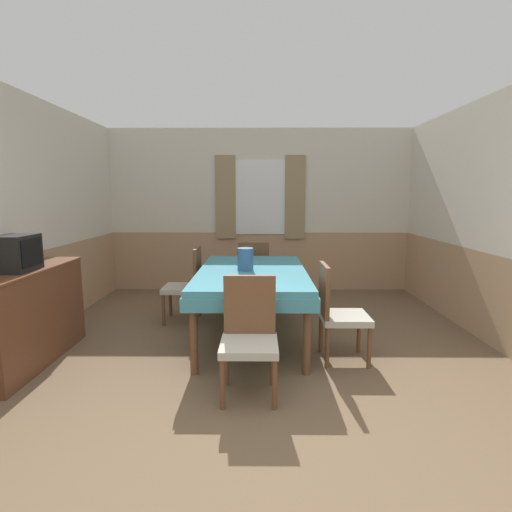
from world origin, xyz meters
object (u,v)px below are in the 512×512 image
at_px(chair_head_near, 249,333).
at_px(chair_left_far, 187,283).
at_px(chair_right_near, 337,310).
at_px(sideboard, 26,316).
at_px(dining_table, 252,279).
at_px(chair_head_window, 254,273).
at_px(vase, 245,259).
at_px(tv, 16,253).

distance_m(chair_head_near, chair_left_far, 1.99).
height_order(chair_right_near, chair_left_far, same).
bearing_deg(sideboard, dining_table, 18.39).
height_order(dining_table, sideboard, sideboard).
bearing_deg(chair_head_near, chair_head_window, -90.00).
xyz_separation_m(chair_right_near, chair_head_window, (-0.81, 1.81, 0.00)).
height_order(chair_head_window, sideboard, chair_head_window).
distance_m(chair_head_near, vase, 1.27).
distance_m(dining_table, vase, 0.23).
relative_size(dining_table, sideboard, 1.41).
relative_size(chair_head_window, tv, 2.42).
bearing_deg(chair_left_far, dining_table, -125.86).
relative_size(chair_head_near, tv, 2.42).
xyz_separation_m(chair_left_far, tv, (-1.24, -1.38, 0.57)).
bearing_deg(vase, dining_table, 21.06).
xyz_separation_m(chair_left_far, vase, (0.74, -0.61, 0.39)).
bearing_deg(vase, chair_left_far, 140.32).
relative_size(chair_right_near, chair_head_near, 1.00).
relative_size(chair_left_far, vase, 3.85).
bearing_deg(tv, vase, 21.10).
bearing_deg(chair_right_near, sideboard, -87.93).
relative_size(chair_head_near, chair_head_window, 1.00).
bearing_deg(chair_head_window, tv, -135.43).
bearing_deg(chair_left_far, tv, 137.98).
xyz_separation_m(dining_table, chair_head_window, (-0.00, 1.23, -0.17)).
distance_m(chair_right_near, sideboard, 2.89).
distance_m(sideboard, vase, 2.15).
distance_m(chair_right_near, chair_head_window, 1.99).
distance_m(chair_right_near, chair_head_near, 1.03).
bearing_deg(vase, chair_head_near, -86.60).
xyz_separation_m(dining_table, vase, (-0.07, -0.03, 0.22)).
distance_m(chair_right_near, chair_left_far, 2.00).
relative_size(chair_left_far, sideboard, 0.65).
height_order(chair_left_far, tv, tv).
bearing_deg(tv, chair_right_near, 4.11).
relative_size(chair_right_near, chair_head_window, 1.00).
relative_size(chair_left_far, tv, 2.42).
distance_m(dining_table, chair_head_near, 1.24).
xyz_separation_m(chair_head_near, chair_head_window, (0.00, 2.46, 0.00)).
bearing_deg(chair_head_window, sideboard, -137.26).
distance_m(chair_head_window, chair_left_far, 1.03).
xyz_separation_m(dining_table, chair_left_far, (-0.81, 0.59, -0.17)).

